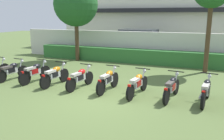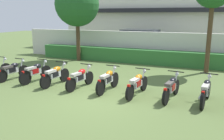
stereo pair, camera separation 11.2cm
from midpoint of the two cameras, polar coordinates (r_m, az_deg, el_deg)
The scene contains 14 objects.
ground at distance 8.67m, azimuth -3.80°, elevation -7.08°, with size 60.00×60.00×0.00m, color #566B38.
building at distance 24.16m, azimuth 13.58°, elevation 13.15°, with size 19.43×6.50×6.41m.
compound_wall at distance 15.64m, azimuth 8.44°, elevation 5.43°, with size 18.46×0.30×1.92m, color silver.
hedge_row at distance 15.04m, azimuth 7.76°, elevation 3.15°, with size 14.77×0.70×0.88m, color #337033.
parked_car at distance 18.76m, azimuth 6.54°, elevation 6.64°, with size 4.66×2.43×1.89m.
tree_near_inspector at distance 16.01m, azimuth -8.80°, elevation 15.14°, with size 2.83×2.83×5.06m.
motorcycle_in_row_1 at distance 12.11m, azimuth -22.96°, elevation -0.15°, with size 0.60×1.80×0.94m.
motorcycle_in_row_2 at distance 11.34m, azimuth -18.09°, elevation -0.48°, with size 0.60×1.87×0.98m.
motorcycle_in_row_3 at distance 10.58m, azimuth -13.73°, elevation -1.19°, with size 0.60×1.86×0.96m.
motorcycle_in_row_4 at distance 9.97m, azimuth -7.94°, elevation -1.86°, with size 0.60×1.84×0.95m.
motorcycle_in_row_5 at distance 9.49m, azimuth -1.33°, elevation -2.40°, with size 0.60×1.86×0.97m.
motorcycle_in_row_6 at distance 9.05m, azimuth 5.70°, elevation -3.30°, with size 0.60×1.93×0.95m.
motorcycle_in_row_7 at distance 8.84m, azimuth 13.61°, elevation -4.02°, with size 0.60×1.87×0.95m.
motorcycle_in_row_8 at distance 8.78m, azimuth 21.09°, elevation -4.54°, with size 0.60×1.86×0.98m.
Camera 1 is at (3.47, -7.37, 2.96)m, focal length 38.51 mm.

